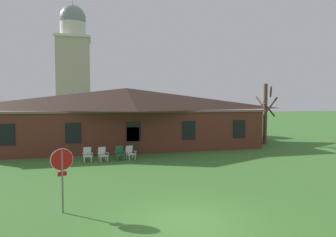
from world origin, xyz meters
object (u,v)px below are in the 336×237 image
Objects in this scene: stop_sign at (62,168)px; lawn_chair_middle at (130,152)px; lawn_chair_left_end at (120,153)px; lawn_chair_by_porch at (87,154)px; lawn_chair_near_door at (103,154)px.

stop_sign is 10.28m from lawn_chair_middle.
lawn_chair_left_end and lawn_chair_middle have the same top height.
lawn_chair_by_porch and lawn_chair_left_end have the same top height.
lawn_chair_by_porch is at bearing 179.86° from lawn_chair_left_end.
lawn_chair_left_end is at bearing 7.88° from lawn_chair_near_door.
stop_sign is 9.63m from lawn_chair_by_porch.
lawn_chair_near_door is (1.71, 9.37, -1.17)m from stop_sign.
lawn_chair_by_porch is 2.17m from lawn_chair_left_end.
lawn_chair_by_porch is (0.70, 9.53, -1.17)m from stop_sign.
lawn_chair_left_end is 0.73m from lawn_chair_middle.
lawn_chair_near_door is 1.00× the size of lawn_chair_left_end.
lawn_chair_near_door and lawn_chair_middle have the same top height.
lawn_chair_left_end is 1.00× the size of lawn_chair_middle.
stop_sign reaches higher than lawn_chair_near_door.
stop_sign is at bearing -94.22° from lawn_chair_by_porch.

